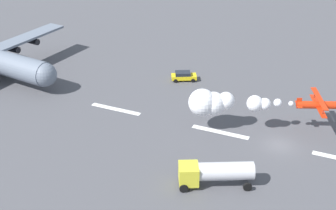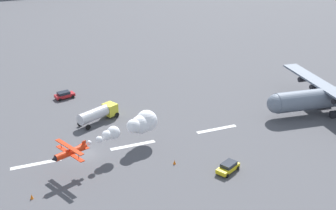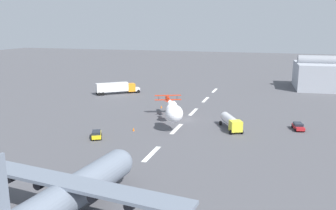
# 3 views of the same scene
# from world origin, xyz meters

# --- Properties ---
(ground_plane) EXTENTS (440.00, 440.00, 0.00)m
(ground_plane) POSITION_xyz_m (0.00, 0.00, 0.00)
(ground_plane) COLOR #4C4C51
(ground_plane) RESTS_ON ground
(runway_stripe_2) EXTENTS (8.00, 0.90, 0.01)m
(runway_stripe_2) POSITION_xyz_m (-8.13, 0.00, 0.01)
(runway_stripe_2) COLOR white
(runway_stripe_2) RESTS_ON ground
(runway_stripe_3) EXTENTS (8.00, 0.90, 0.01)m
(runway_stripe_3) POSITION_xyz_m (8.13, 0.00, 0.01)
(runway_stripe_3) COLOR white
(runway_stripe_3) RESTS_ON ground
(runway_stripe_4) EXTENTS (8.00, 0.90, 0.01)m
(runway_stripe_4) POSITION_xyz_m (24.39, 0.00, 0.01)
(runway_stripe_4) COLOR white
(runway_stripe_4) RESTS_ON ground
(cargo_transport_plane) EXTENTS (24.23, 30.59, 11.17)m
(cargo_transport_plane) POSITION_xyz_m (47.01, -1.50, 3.37)
(cargo_transport_plane) COLOR slate
(cargo_transport_plane) RESTS_ON ground
(stunt_biplane_red) EXTENTS (19.21, 10.83, 3.72)m
(stunt_biplane_red) POSITION_xyz_m (8.27, -0.80, 4.08)
(stunt_biplane_red) COLOR red
(fuel_tanker_truck) EXTENTS (8.63, 6.04, 2.90)m
(fuel_tanker_truck) POSITION_xyz_m (5.04, 11.42, 1.74)
(fuel_tanker_truck) COLOR yellow
(fuel_tanker_truck) RESTS_ON ground
(followme_car_yellow) EXTENTS (4.51, 3.49, 1.52)m
(followme_car_yellow) POSITION_xyz_m (19.14, -13.60, 0.81)
(followme_car_yellow) COLOR yellow
(followme_car_yellow) RESTS_ON ground
(airport_staff_sedan) EXTENTS (4.44, 2.74, 1.52)m
(airport_staff_sedan) POSITION_xyz_m (1.12, 25.42, 0.81)
(airport_staff_sedan) COLOR #B21E23
(airport_staff_sedan) RESTS_ON ground
(traffic_cone_near) EXTENTS (0.44, 0.44, 0.75)m
(traffic_cone_near) POSITION_xyz_m (-9.92, -9.41, 0.38)
(traffic_cone_near) COLOR orange
(traffic_cone_near) RESTS_ON ground
(traffic_cone_far) EXTENTS (0.44, 0.44, 0.75)m
(traffic_cone_far) POSITION_xyz_m (12.33, -8.42, 0.38)
(traffic_cone_far) COLOR orange
(traffic_cone_far) RESTS_ON ground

